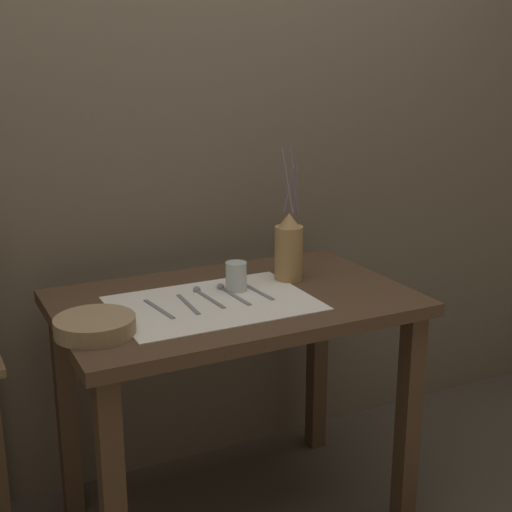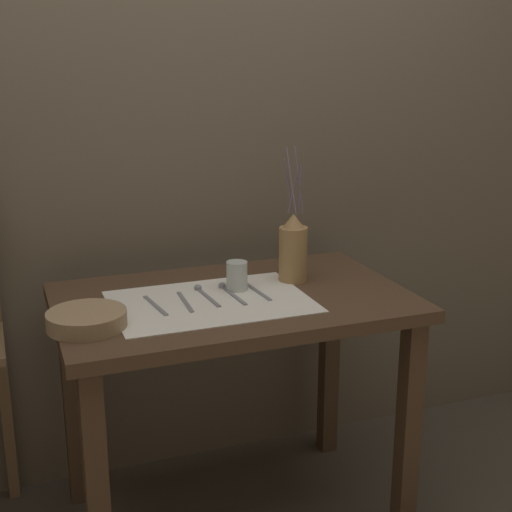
# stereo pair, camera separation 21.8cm
# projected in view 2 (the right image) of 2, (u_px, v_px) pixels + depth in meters

# --- Properties ---
(stone_wall_back) EXTENTS (7.00, 0.06, 2.40)m
(stone_wall_back) POSITION_uv_depth(u_px,v_px,m) (190.00, 143.00, 2.47)
(stone_wall_back) COLOR #6B5E4C
(stone_wall_back) RESTS_ON ground_plane
(wooden_table) EXTENTS (1.07, 0.68, 0.78)m
(wooden_table) POSITION_uv_depth(u_px,v_px,m) (233.00, 334.00, 2.22)
(wooden_table) COLOR #4C3523
(wooden_table) RESTS_ON ground_plane
(linen_cloth) EXTENTS (0.59, 0.41, 0.00)m
(linen_cloth) POSITION_uv_depth(u_px,v_px,m) (211.00, 302.00, 2.13)
(linen_cloth) COLOR white
(linen_cloth) RESTS_ON wooden_table
(pitcher_with_flowers) EXTENTS (0.09, 0.09, 0.44)m
(pitcher_with_flowers) POSITION_uv_depth(u_px,v_px,m) (293.00, 250.00, 2.30)
(pitcher_with_flowers) COLOR #A87F4C
(pitcher_with_flowers) RESTS_ON wooden_table
(wooden_bowl) EXTENTS (0.22, 0.22, 0.05)m
(wooden_bowl) POSITION_uv_depth(u_px,v_px,m) (87.00, 320.00, 1.93)
(wooden_bowl) COLOR #9E7F5B
(wooden_bowl) RESTS_ON wooden_table
(glass_tumbler_near) EXTENTS (0.07, 0.07, 0.09)m
(glass_tumbler_near) POSITION_uv_depth(u_px,v_px,m) (237.00, 276.00, 2.22)
(glass_tumbler_near) COLOR silver
(glass_tumbler_near) RESTS_ON wooden_table
(knife_center) EXTENTS (0.04, 0.18, 0.00)m
(knife_center) POSITION_uv_depth(u_px,v_px,m) (155.00, 305.00, 2.09)
(knife_center) COLOR gray
(knife_center) RESTS_ON wooden_table
(fork_outer) EXTENTS (0.02, 0.18, 0.00)m
(fork_outer) POSITION_uv_depth(u_px,v_px,m) (185.00, 302.00, 2.12)
(fork_outer) COLOR gray
(fork_outer) RESTS_ON wooden_table
(spoon_outer) EXTENTS (0.03, 0.19, 0.02)m
(spoon_outer) POSITION_uv_depth(u_px,v_px,m) (202.00, 292.00, 2.20)
(spoon_outer) COLOR gray
(spoon_outer) RESTS_ON wooden_table
(spoon_inner) EXTENTS (0.03, 0.19, 0.02)m
(spoon_inner) POSITION_uv_depth(u_px,v_px,m) (226.00, 290.00, 2.22)
(spoon_inner) COLOR gray
(spoon_inner) RESTS_ON wooden_table
(fork_inner) EXTENTS (0.03, 0.18, 0.00)m
(fork_inner) POSITION_uv_depth(u_px,v_px,m) (258.00, 292.00, 2.21)
(fork_inner) COLOR gray
(fork_inner) RESTS_ON wooden_table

